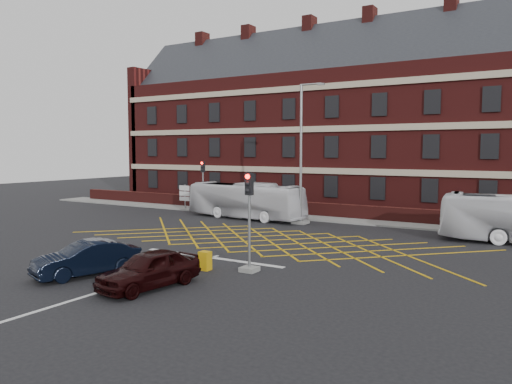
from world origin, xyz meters
The scene contains 15 objects.
ground centered at (0.00, 0.00, 0.00)m, with size 120.00×120.00×0.00m, color black.
victorian_building centered at (0.25, 22.00, 7.84)m, with size 51.00×12.17×20.40m.
boundary_wall centered at (0.00, 13.00, 0.55)m, with size 56.00×0.50×1.10m, color #4B1614.
far_pavement centered at (0.00, 12.00, 0.06)m, with size 60.00×3.00×0.12m, color slate.
box_junction_hatching centered at (0.00, 2.00, 0.01)m, with size 11.50×0.12×0.02m, color #CC990C.
stop_line centered at (0.00, -3.50, 0.01)m, with size 8.00×0.30×0.02m, color silver.
centre_line centered at (0.00, -10.00, 0.01)m, with size 0.15×14.00×0.02m, color silver.
bus_left centered at (-6.18, 9.17, 1.38)m, with size 2.32×9.90×2.76m, color white.
car_navy centered at (-2.43, -8.97, 0.71)m, with size 1.51×4.34×1.43m, color black.
car_maroon centered at (1.15, -9.02, 0.72)m, with size 1.70×4.23×1.44m, color black.
traffic_light_near centered at (3.05, -4.89, 1.76)m, with size 0.70×0.70×4.27m.
traffic_light_far centered at (-11.94, 11.39, 1.76)m, with size 0.70×0.70×4.27m.
street_lamp centered at (-1.28, 8.92, 3.46)m, with size 2.25×1.00×9.83m.
direction_signs centered at (-13.85, 11.20, 1.38)m, with size 1.10×0.16×2.20m.
utility_cabinet centered at (1.25, -5.66, 0.41)m, with size 0.47×0.41×0.82m, color #C9940B.
Camera 1 is at (14.35, -22.80, 5.25)m, focal length 35.00 mm.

